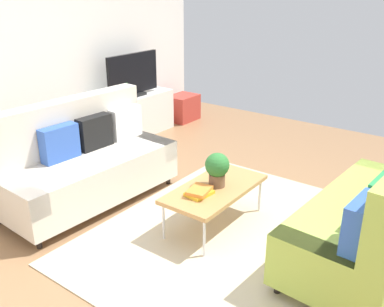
# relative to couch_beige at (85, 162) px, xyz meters

# --- Properties ---
(ground_plane) EXTENTS (7.68, 7.68, 0.00)m
(ground_plane) POSITION_rel_couch_beige_xyz_m (0.29, -1.38, -0.45)
(ground_plane) COLOR #936B47
(wall_far) EXTENTS (6.40, 0.12, 2.90)m
(wall_far) POSITION_rel_couch_beige_xyz_m (0.29, 1.42, 1.00)
(wall_far) COLOR white
(wall_far) RESTS_ON ground_plane
(area_rug) EXTENTS (2.90, 2.20, 0.01)m
(area_rug) POSITION_rel_couch_beige_xyz_m (0.33, -1.62, -0.45)
(area_rug) COLOR beige
(area_rug) RESTS_ON ground_plane
(couch_beige) EXTENTS (1.94, 0.93, 1.10)m
(couch_beige) POSITION_rel_couch_beige_xyz_m (0.00, 0.00, 0.00)
(couch_beige) COLOR beige
(couch_beige) RESTS_ON ground_plane
(couch_green) EXTENTS (1.95, 0.95, 1.10)m
(couch_green) POSITION_rel_couch_beige_xyz_m (0.66, -2.84, -0.01)
(couch_green) COLOR #A3BC4C
(couch_green) RESTS_ON ground_plane
(coffee_table) EXTENTS (1.10, 0.56, 0.42)m
(coffee_table) POSITION_rel_couch_beige_xyz_m (0.38, -1.42, -0.06)
(coffee_table) COLOR #B7844C
(coffee_table) RESTS_ON ground_plane
(tv_console) EXTENTS (1.40, 0.44, 0.64)m
(tv_console) POSITION_rel_couch_beige_xyz_m (1.86, 1.08, -0.13)
(tv_console) COLOR silver
(tv_console) RESTS_ON ground_plane
(tv) EXTENTS (1.00, 0.20, 0.64)m
(tv) POSITION_rel_couch_beige_xyz_m (1.86, 1.06, 0.50)
(tv) COLOR black
(tv) RESTS_ON tv_console
(storage_trunk) EXTENTS (0.52, 0.40, 0.44)m
(storage_trunk) POSITION_rel_couch_beige_xyz_m (2.96, 0.98, -0.23)
(storage_trunk) COLOR #B2382D
(storage_trunk) RESTS_ON ground_plane
(potted_plant) EXTENTS (0.23, 0.23, 0.34)m
(potted_plant) POSITION_rel_couch_beige_xyz_m (0.41, -1.42, 0.16)
(potted_plant) COLOR brown
(potted_plant) RESTS_ON coffee_table
(table_book_0) EXTENTS (0.26, 0.21, 0.03)m
(table_book_0) POSITION_rel_couch_beige_xyz_m (0.16, -1.40, -0.02)
(table_book_0) COLOR gold
(table_book_0) RESTS_ON coffee_table
(table_book_1) EXTENTS (0.27, 0.22, 0.03)m
(table_book_1) POSITION_rel_couch_beige_xyz_m (0.16, -1.40, 0.02)
(table_book_1) COLOR orange
(table_book_1) RESTS_ON table_book_0
(vase_0) EXTENTS (0.10, 0.10, 0.18)m
(vase_0) POSITION_rel_couch_beige_xyz_m (1.28, 1.13, 0.28)
(vase_0) COLOR #4C72B2
(vase_0) RESTS_ON tv_console
(vase_1) EXTENTS (0.09, 0.09, 0.14)m
(vase_1) POSITION_rel_couch_beige_xyz_m (1.45, 1.13, 0.26)
(vase_1) COLOR #33B29E
(vase_1) RESTS_ON tv_console
(bottle_0) EXTENTS (0.04, 0.04, 0.16)m
(bottle_0) POSITION_rel_couch_beige_xyz_m (1.59, 1.04, 0.27)
(bottle_0) COLOR #3F8C4C
(bottle_0) RESTS_ON tv_console
(bottle_1) EXTENTS (0.05, 0.05, 0.24)m
(bottle_1) POSITION_rel_couch_beige_xyz_m (1.69, 1.04, 0.31)
(bottle_1) COLOR #3F8C4C
(bottle_1) RESTS_ON tv_console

